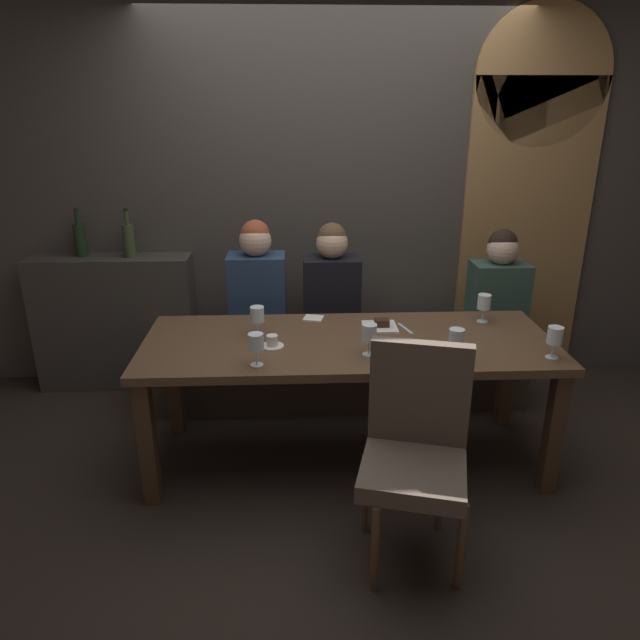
% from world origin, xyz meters
% --- Properties ---
extents(ground, '(9.00, 9.00, 0.00)m').
position_xyz_m(ground, '(0.00, 0.00, 0.00)').
color(ground, black).
extents(back_wall_tiled, '(6.00, 0.12, 3.00)m').
position_xyz_m(back_wall_tiled, '(0.00, 1.22, 1.50)').
color(back_wall_tiled, '#423D38').
rests_on(back_wall_tiled, ground).
extents(arched_door, '(0.90, 0.05, 2.55)m').
position_xyz_m(arched_door, '(1.35, 1.15, 1.36)').
color(arched_door, olive).
rests_on(arched_door, ground).
extents(back_counter, '(1.10, 0.28, 0.95)m').
position_xyz_m(back_counter, '(-1.55, 1.04, 0.47)').
color(back_counter, '#38342F').
rests_on(back_counter, ground).
extents(dining_table, '(2.20, 0.84, 0.74)m').
position_xyz_m(dining_table, '(0.00, 0.00, 0.65)').
color(dining_table, '#493422').
rests_on(dining_table, ground).
extents(banquette_bench, '(2.50, 0.44, 0.45)m').
position_xyz_m(banquette_bench, '(0.00, 0.70, 0.23)').
color(banquette_bench, '#40352A').
rests_on(banquette_bench, ground).
extents(chair_near_side, '(0.54, 0.54, 0.98)m').
position_xyz_m(chair_near_side, '(0.23, -0.72, 0.56)').
color(chair_near_side, brown).
rests_on(chair_near_side, ground).
extents(diner_redhead, '(0.36, 0.24, 0.81)m').
position_xyz_m(diner_redhead, '(-0.52, 0.68, 0.83)').
color(diner_redhead, navy).
rests_on(diner_redhead, banquette_bench).
extents(diner_bearded, '(0.36, 0.24, 0.79)m').
position_xyz_m(diner_bearded, '(-0.05, 0.69, 0.82)').
color(diner_bearded, black).
rests_on(diner_bearded, banquette_bench).
extents(diner_far_end, '(0.36, 0.24, 0.73)m').
position_xyz_m(diner_far_end, '(1.05, 0.70, 0.80)').
color(diner_far_end, '#2D473D').
rests_on(diner_far_end, banquette_bench).
extents(wine_bottle_dark_red, '(0.08, 0.08, 0.33)m').
position_xyz_m(wine_bottle_dark_red, '(-1.73, 1.07, 1.07)').
color(wine_bottle_dark_red, black).
rests_on(wine_bottle_dark_red, back_counter).
extents(wine_bottle_pale_label, '(0.08, 0.08, 0.33)m').
position_xyz_m(wine_bottle_pale_label, '(-1.40, 1.04, 1.07)').
color(wine_bottle_pale_label, '#384728').
rests_on(wine_bottle_pale_label, back_counter).
extents(wine_glass_end_right, '(0.08, 0.08, 0.16)m').
position_xyz_m(wine_glass_end_right, '(1.00, -0.28, 0.85)').
color(wine_glass_end_right, silver).
rests_on(wine_glass_end_right, dining_table).
extents(wine_glass_near_right, '(0.08, 0.08, 0.16)m').
position_xyz_m(wine_glass_near_right, '(0.80, 0.24, 0.85)').
color(wine_glass_near_right, silver).
rests_on(wine_glass_near_right, dining_table).
extents(wine_glass_far_right, '(0.08, 0.08, 0.16)m').
position_xyz_m(wine_glass_far_right, '(-0.49, 0.09, 0.86)').
color(wine_glass_far_right, silver).
rests_on(wine_glass_far_right, dining_table).
extents(wine_glass_end_left, '(0.08, 0.08, 0.16)m').
position_xyz_m(wine_glass_end_left, '(-0.47, -0.30, 0.86)').
color(wine_glass_end_left, silver).
rests_on(wine_glass_end_left, dining_table).
extents(wine_glass_center_front, '(0.08, 0.08, 0.16)m').
position_xyz_m(wine_glass_center_front, '(0.50, -0.28, 0.86)').
color(wine_glass_center_front, silver).
rests_on(wine_glass_center_front, dining_table).
extents(wine_glass_center_back, '(0.08, 0.08, 0.16)m').
position_xyz_m(wine_glass_center_back, '(0.08, -0.20, 0.85)').
color(wine_glass_center_back, silver).
rests_on(wine_glass_center_back, dining_table).
extents(espresso_cup, '(0.12, 0.12, 0.06)m').
position_xyz_m(espresso_cup, '(-0.41, -0.08, 0.77)').
color(espresso_cup, white).
rests_on(espresso_cup, dining_table).
extents(dessert_plate, '(0.19, 0.19, 0.05)m').
position_xyz_m(dessert_plate, '(0.20, 0.17, 0.75)').
color(dessert_plate, white).
rests_on(dessert_plate, dining_table).
extents(fork_on_table, '(0.06, 0.17, 0.01)m').
position_xyz_m(fork_on_table, '(0.33, 0.14, 0.74)').
color(fork_on_table, silver).
rests_on(fork_on_table, dining_table).
extents(folded_napkin, '(0.13, 0.12, 0.01)m').
position_xyz_m(folded_napkin, '(-0.18, 0.33, 0.74)').
color(folded_napkin, silver).
rests_on(folded_napkin, dining_table).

